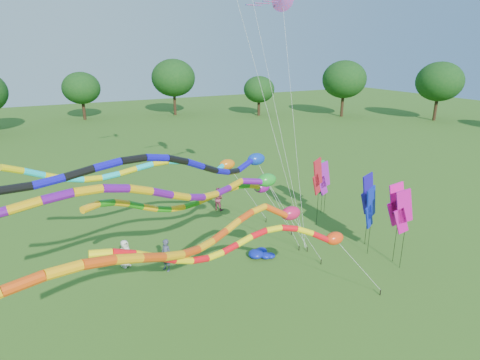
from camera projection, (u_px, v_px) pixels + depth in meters
name	position (u px, v px, depth m)	size (l,w,h in m)	color
ground	(312.00, 301.00, 18.70)	(160.00, 160.00, 0.00)	#235616
tube_kite_red	(262.00, 243.00, 15.08)	(12.51, 1.26, 6.18)	black
tube_kite_orange	(219.00, 233.00, 14.67)	(14.63, 6.23, 6.91)	black
tube_kite_purple	(188.00, 190.00, 15.89)	(15.60, 4.49, 7.75)	black
tube_kite_blue	(178.00, 167.00, 15.06)	(15.25, 5.27, 8.62)	black
tube_kite_cyan	(166.00, 168.00, 20.54)	(14.24, 3.75, 7.40)	black
tube_kite_green	(214.00, 195.00, 18.94)	(12.29, 5.18, 6.65)	black
banner_pole_magenta_a	(403.00, 212.00, 20.51)	(1.14, 0.37, 4.54)	black
banner_pole_red	(317.00, 177.00, 25.62)	(1.11, 0.50, 4.68)	black
banner_pole_violet	(324.00, 179.00, 27.77)	(1.16, 0.17, 3.90)	black
banner_pole_magenta_b	(396.00, 204.00, 21.08)	(1.15, 0.31, 4.68)	black
banner_pole_green	(320.00, 177.00, 27.96)	(1.15, 0.30, 3.91)	black
banner_pole_blue_a	(370.00, 208.00, 21.95)	(1.12, 0.45, 4.19)	black
banner_pole_blue_b	(367.00, 194.00, 23.01)	(1.16, 0.26, 4.56)	black
blue_nylon_heap	(264.00, 254.00, 22.53)	(0.94, 1.38, 0.46)	#0C1BA5
person_a	(125.00, 254.00, 21.47)	(0.76, 0.49, 1.55)	silver
person_b	(166.00, 255.00, 21.07)	(0.65, 0.42, 1.77)	#3D3F56
person_c	(218.00, 199.00, 29.07)	(0.82, 0.64, 1.70)	#923549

